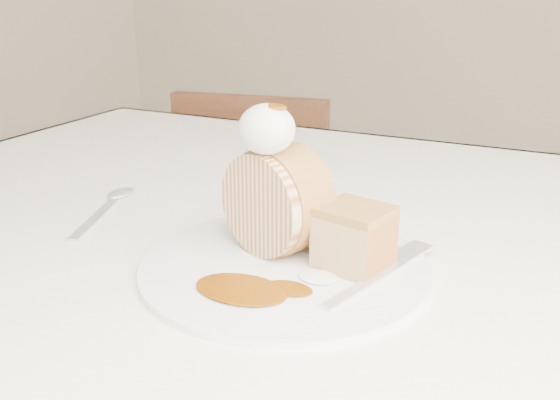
% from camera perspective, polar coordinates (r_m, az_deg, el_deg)
% --- Properties ---
extents(table, '(1.40, 0.90, 0.75)m').
position_cam_1_polar(table, '(0.82, 4.89, -7.58)').
color(table, white).
rests_on(table, ground).
extents(chair_far, '(0.42, 0.42, 0.78)m').
position_cam_1_polar(chair_far, '(1.60, -1.62, -1.87)').
color(chair_far, brown).
rests_on(chair_far, ground).
extents(plate, '(0.36, 0.36, 0.01)m').
position_cam_1_polar(plate, '(0.64, 0.42, -6.08)').
color(plate, white).
rests_on(plate, table).
extents(roulade_slice, '(0.12, 0.10, 0.11)m').
position_cam_1_polar(roulade_slice, '(0.65, -0.31, -0.06)').
color(roulade_slice, beige).
rests_on(roulade_slice, plate).
extents(cake_chunk, '(0.08, 0.07, 0.06)m').
position_cam_1_polar(cake_chunk, '(0.63, 6.79, -3.76)').
color(cake_chunk, '#A97840').
rests_on(cake_chunk, plate).
extents(whipped_cream, '(0.06, 0.06, 0.05)m').
position_cam_1_polar(whipped_cream, '(0.62, -1.23, 6.50)').
color(whipped_cream, white).
rests_on(whipped_cream, roulade_slice).
extents(caramel_drizzle, '(0.03, 0.02, 0.01)m').
position_cam_1_polar(caramel_drizzle, '(0.61, -0.65, 9.08)').
color(caramel_drizzle, '#6A3304').
rests_on(caramel_drizzle, whipped_cream).
extents(caramel_pool, '(0.10, 0.08, 0.00)m').
position_cam_1_polar(caramel_pool, '(0.59, -3.58, -8.12)').
color(caramel_pool, '#6A3304').
rests_on(caramel_pool, plate).
extents(fork, '(0.07, 0.18, 0.00)m').
position_cam_1_polar(fork, '(0.60, 7.93, -7.59)').
color(fork, silver).
rests_on(fork, plate).
extents(spoon, '(0.08, 0.17, 0.00)m').
position_cam_1_polar(spoon, '(0.81, -16.49, -1.63)').
color(spoon, silver).
rests_on(spoon, table).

